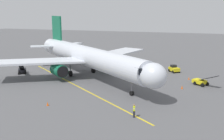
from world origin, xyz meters
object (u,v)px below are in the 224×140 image
object	(u,v)px
tug_starboard_side	(174,69)
safety_cone_nose_left	(48,104)
ground_crew_marshaller	(134,111)
safety_cone_wing_port	(189,78)
belt_loader_near_nose	(22,70)
safety_cone_nose_right	(182,87)
airplane	(88,57)
belt_loader_portside	(201,81)

from	to	relation	value
tug_starboard_side	safety_cone_nose_left	world-z (taller)	tug_starboard_side
ground_crew_marshaller	safety_cone_wing_port	bearing A→B (deg)	-105.17
belt_loader_near_nose	safety_cone_nose_right	bearing A→B (deg)	177.49
tug_starboard_side	belt_loader_near_nose	bearing A→B (deg)	19.92
airplane	belt_loader_portside	world-z (taller)	airplane
belt_loader_portside	safety_cone_nose_right	distance (m)	4.44
ground_crew_marshaller	safety_cone_wing_port	world-z (taller)	ground_crew_marshaller
belt_loader_portside	tug_starboard_side	distance (m)	10.47
belt_loader_portside	safety_cone_nose_right	xyz separation A→B (m)	(2.98, 3.27, -0.44)
safety_cone_wing_port	ground_crew_marshaller	bearing A→B (deg)	74.83
airplane	belt_loader_near_nose	world-z (taller)	airplane
safety_cone_nose_left	safety_cone_wing_port	world-z (taller)	same
airplane	safety_cone_nose_left	world-z (taller)	airplane
belt_loader_portside	tug_starboard_side	xyz separation A→B (m)	(5.38, -8.98, -0.01)
ground_crew_marshaller	safety_cone_nose_left	bearing A→B (deg)	-2.18
safety_cone_wing_port	airplane	bearing A→B (deg)	12.14
belt_loader_near_nose	safety_cone_wing_port	world-z (taller)	belt_loader_near_nose
belt_loader_near_nose	safety_cone_nose_left	world-z (taller)	belt_loader_near_nose
safety_cone_nose_left	tug_starboard_side	bearing A→B (deg)	-119.37
safety_cone_nose_left	safety_cone_nose_right	world-z (taller)	same
tug_starboard_side	ground_crew_marshaller	bearing A→B (deg)	84.73
safety_cone_nose_right	safety_cone_wing_port	world-z (taller)	same
safety_cone_nose_right	safety_cone_wing_port	distance (m)	6.68
belt_loader_near_nose	tug_starboard_side	size ratio (longest dim) A/B	1.63
tug_starboard_side	belt_loader_portside	bearing A→B (deg)	120.94
tug_starboard_side	safety_cone_nose_left	xyz separation A→B (m)	(14.75, 26.20, -0.43)
ground_crew_marshaller	belt_loader_portside	distance (m)	19.35
belt_loader_near_nose	safety_cone_wing_port	size ratio (longest dim) A/B	8.12
belt_loader_near_nose	belt_loader_portside	size ratio (longest dim) A/B	1.03
safety_cone_wing_port	belt_loader_portside	bearing A→B (deg)	122.43
safety_cone_wing_port	tug_starboard_side	bearing A→B (deg)	-59.97
belt_loader_portside	tug_starboard_side	world-z (taller)	belt_loader_portside
belt_loader_portside	safety_cone_wing_port	world-z (taller)	belt_loader_portside
safety_cone_nose_left	safety_cone_wing_port	size ratio (longest dim) A/B	1.00
ground_crew_marshaller	belt_loader_portside	world-z (taller)	belt_loader_portside
safety_cone_nose_right	safety_cone_wing_port	bearing A→B (deg)	-97.29
belt_loader_portside	safety_cone_nose_left	bearing A→B (deg)	40.55
ground_crew_marshaller	belt_loader_near_nose	world-z (taller)	belt_loader_near_nose
safety_cone_nose_left	safety_cone_wing_port	xyz separation A→B (m)	(-17.99, -20.58, 0.00)
belt_loader_portside	ground_crew_marshaller	bearing A→B (deg)	66.10
ground_crew_marshaller	belt_loader_near_nose	size ratio (longest dim) A/B	0.38
ground_crew_marshaller	belt_loader_near_nose	distance (m)	31.67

